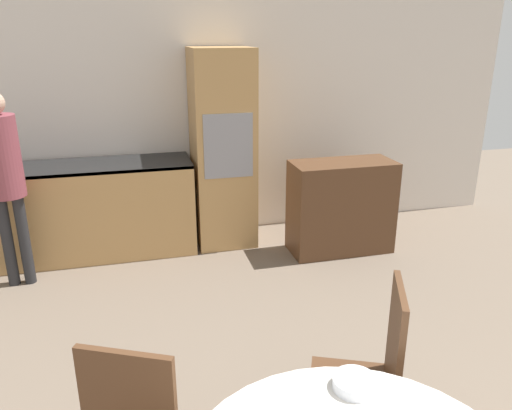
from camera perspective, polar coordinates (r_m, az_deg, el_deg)
name	(u,v)px	position (r m, az deg, el deg)	size (l,w,h in m)	color
wall_back	(201,111)	(5.18, -6.26, 10.67)	(6.79, 0.05, 2.60)	silver
kitchen_counter	(66,211)	(5.03, -20.85, -0.62)	(2.36, 0.60, 0.90)	tan
oven_unit	(223,150)	(4.94, -3.84, 6.35)	(0.58, 0.59, 1.93)	tan
sideboard	(341,207)	(4.91, 9.69, -0.21)	(0.99, 0.45, 0.90)	#51331E
chair_far_right	(374,371)	(2.55, 13.30, -17.93)	(0.53, 0.53, 0.98)	#51331E
person_standing	(4,169)	(4.48, -26.89, 3.73)	(0.29, 0.29, 1.63)	#262628
bowl_near	(355,383)	(2.10, 11.20, -19.35)	(0.17, 0.17, 0.05)	silver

